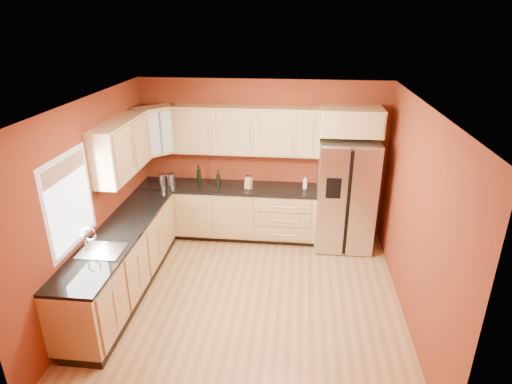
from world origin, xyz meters
TOP-DOWN VIEW (x-y plane):
  - floor at (0.00, 0.00)m, footprint 4.00×4.00m
  - ceiling at (0.00, 0.00)m, footprint 4.00×4.00m
  - wall_back at (0.00, 2.00)m, footprint 4.00×0.04m
  - wall_front at (0.00, -2.00)m, footprint 4.00×0.04m
  - wall_left at (-2.00, 0.00)m, footprint 0.04×4.00m
  - wall_right at (2.00, 0.00)m, footprint 0.04×4.00m
  - base_cabinets_back at (-0.55, 1.70)m, footprint 2.90×0.60m
  - base_cabinets_left at (-1.70, 0.00)m, footprint 0.60×2.80m
  - countertop_back at (-0.55, 1.69)m, footprint 2.90×0.62m
  - countertop_left at (-1.69, 0.00)m, footprint 0.62×2.80m
  - upper_cabinets_back at (-0.25, 1.83)m, footprint 2.30×0.33m
  - upper_cabinets_left at (-1.83, 0.72)m, footprint 0.33×1.35m
  - corner_upper_cabinet at (-1.67, 1.67)m, footprint 0.67×0.67m
  - over_fridge_cabinet at (1.35, 1.70)m, footprint 0.92×0.60m
  - refrigerator at (1.35, 1.62)m, footprint 0.90×0.75m
  - window at (-1.98, -0.50)m, footprint 0.03×0.90m
  - sink_faucet at (-1.69, -0.50)m, footprint 0.50×0.42m
  - canister_left at (-1.47, 1.65)m, footprint 0.15×0.15m
  - canister_right at (-1.62, 1.64)m, footprint 0.12×0.12m
  - wine_bottle_a at (-1.03, 1.75)m, footprint 0.08×0.08m
  - wine_bottle_b at (-0.69, 1.66)m, footprint 0.07×0.07m
  - knife_block at (-0.19, 1.63)m, footprint 0.12×0.12m
  - soap_dispenser at (0.71, 1.73)m, footprint 0.07×0.07m

SIDE VIEW (x-z plane):
  - floor at x=0.00m, z-range 0.00..0.00m
  - base_cabinets_back at x=-0.55m, z-range 0.00..0.88m
  - base_cabinets_left at x=-1.70m, z-range 0.00..0.88m
  - refrigerator at x=1.35m, z-range 0.00..1.78m
  - countertop_back at x=-0.55m, z-range 0.88..0.92m
  - countertop_left at x=-1.69m, z-range 0.88..0.92m
  - canister_right at x=-1.62m, z-range 0.92..1.11m
  - soap_dispenser at x=0.71m, z-range 0.92..1.11m
  - knife_block at x=-0.19m, z-range 0.92..1.12m
  - canister_left at x=-1.47m, z-range 0.92..1.12m
  - wine_bottle_b at x=-0.69m, z-range 0.92..1.21m
  - sink_faucet at x=-1.69m, z-range 0.92..1.22m
  - wine_bottle_a at x=-1.03m, z-range 0.92..1.24m
  - wall_back at x=0.00m, z-range 0.00..2.60m
  - wall_front at x=0.00m, z-range 0.00..2.60m
  - wall_left at x=-2.00m, z-range 0.00..2.60m
  - wall_right at x=2.00m, z-range 0.00..2.60m
  - window at x=-1.98m, z-range 1.05..2.05m
  - upper_cabinets_back at x=-0.25m, z-range 1.45..2.20m
  - upper_cabinets_left at x=-1.83m, z-range 1.45..2.20m
  - corner_upper_cabinet at x=-1.67m, z-range 1.45..2.20m
  - over_fridge_cabinet at x=1.35m, z-range 1.85..2.25m
  - ceiling at x=0.00m, z-range 2.60..2.60m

